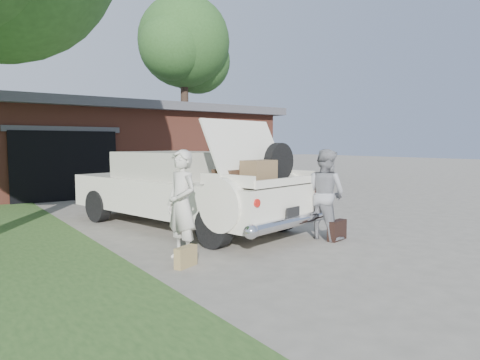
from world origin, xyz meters
TOP-DOWN VIEW (x-y plane):
  - ground at (0.00, 0.00)m, footprint 90.00×90.00m
  - house at (0.98, 11.47)m, footprint 12.80×7.80m
  - tree_right at (7.12, 16.01)m, footprint 5.99×5.21m
  - sedan at (-0.42, 2.04)m, footprint 3.43×6.07m
  - woman_left at (-1.73, -0.26)m, footprint 0.49×0.68m
  - woman_right at (1.18, -0.54)m, footprint 0.74×0.90m
  - suitcase_left at (-1.89, -0.69)m, footprint 0.41×0.27m
  - suitcase_right at (1.25, -0.79)m, footprint 0.51×0.27m

SIDE VIEW (x-z plane):
  - ground at x=0.00m, z-range 0.00..0.00m
  - suitcase_left at x=-1.89m, z-range 0.00..0.31m
  - suitcase_right at x=1.25m, z-range 0.00..0.38m
  - sedan at x=-0.42m, z-range -0.29..1.97m
  - woman_right at x=1.18m, z-range 0.00..1.71m
  - woman_left at x=-1.73m, z-range 0.00..1.72m
  - house at x=0.98m, z-range 0.02..3.32m
  - tree_right at x=7.12m, z-range 2.16..12.37m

